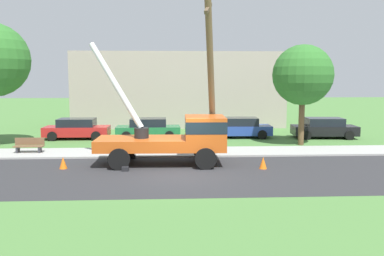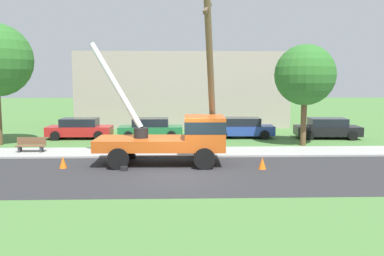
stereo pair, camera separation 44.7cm
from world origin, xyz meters
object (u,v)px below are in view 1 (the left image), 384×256
utility_truck (178,136)px  parked_sedan_black (324,128)px  traffic_cone_ahead (263,163)px  park_bench (29,146)px  traffic_cone_behind (63,163)px  parked_sedan_red (77,129)px  parked_sedan_green (148,128)px  traffic_cone_curbside (200,154)px  roadside_tree_far (303,75)px  parked_sedan_blue (240,128)px  leaning_utility_pole (211,75)px

utility_truck → parked_sedan_black: 13.37m
traffic_cone_ahead → park_bench: bearing=160.2°
traffic_cone_behind → parked_sedan_red: bearing=98.8°
parked_sedan_red → parked_sedan_black: (17.29, -0.48, 0.00)m
parked_sedan_green → traffic_cone_curbside: bearing=-68.0°
traffic_cone_ahead → roadside_tree_far: bearing=59.6°
traffic_cone_ahead → parked_sedan_red: (-10.76, 10.09, 0.43)m
traffic_cone_behind → park_bench: (-2.84, 3.87, 0.18)m
parked_sedan_blue → park_bench: (-12.73, -5.78, -0.25)m
leaning_utility_pole → traffic_cone_curbside: 4.13m
leaning_utility_pole → roadside_tree_far: bearing=37.1°
utility_truck → traffic_cone_curbside: 1.97m
traffic_cone_ahead → parked_sedan_black: bearing=55.8°
parked_sedan_blue → utility_truck: bearing=-117.0°
traffic_cone_curbside → parked_sedan_blue: size_ratio=0.13×
parked_sedan_blue → park_bench: 13.99m
parked_sedan_black → roadside_tree_far: 5.35m
leaning_utility_pole → parked_sedan_red: bearing=136.5°
leaning_utility_pole → parked_sedan_blue: leaning_utility_pole is taller
traffic_cone_ahead → traffic_cone_behind: size_ratio=1.00×
parked_sedan_red → parked_sedan_green: (4.94, -0.13, 0.00)m
traffic_cone_curbside → parked_sedan_green: 8.15m
traffic_cone_ahead → traffic_cone_behind: 9.30m
utility_truck → traffic_cone_ahead: 4.26m
leaning_utility_pole → traffic_cone_ahead: 5.07m
utility_truck → parked_sedan_black: bearing=38.6°
traffic_cone_behind → parked_sedan_red: 9.71m
utility_truck → traffic_cone_ahead: (3.91, -1.27, -1.13)m
parked_sedan_blue → roadside_tree_far: (3.31, -3.46, 3.66)m
traffic_cone_ahead → parked_sedan_blue: bearing=86.5°
utility_truck → traffic_cone_curbside: utility_truck is taller
leaning_utility_pole → traffic_cone_curbside: bearing=141.5°
traffic_cone_ahead → traffic_cone_behind: same height
parked_sedan_green → parked_sedan_black: (12.36, -0.36, 0.00)m
parked_sedan_red → traffic_cone_curbside: bearing=-43.8°
traffic_cone_behind → park_bench: park_bench is taller
parked_sedan_red → parked_sedan_green: bearing=-1.5°
traffic_cone_ahead → parked_sedan_green: 11.55m
leaning_utility_pole → parked_sedan_red: leaning_utility_pole is taller
leaning_utility_pole → parked_sedan_red: (-8.50, 8.08, -3.64)m
parked_sedan_blue → parked_sedan_black: same height
parked_sedan_green → park_bench: size_ratio=2.77×
traffic_cone_ahead → traffic_cone_behind: (-9.28, 0.51, 0.00)m
utility_truck → traffic_cone_curbside: bearing=45.2°
utility_truck → leaning_utility_pole: bearing=24.1°
traffic_cone_ahead → traffic_cone_curbside: same height
traffic_cone_behind → parked_sedan_green: bearing=69.9°
utility_truck → parked_sedan_red: utility_truck is taller
park_bench → parked_sedan_red: bearing=76.7°
parked_sedan_black → park_bench: (-18.65, -5.23, -0.25)m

